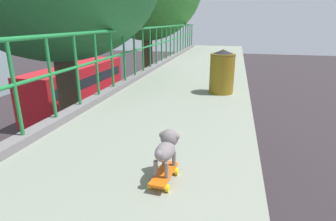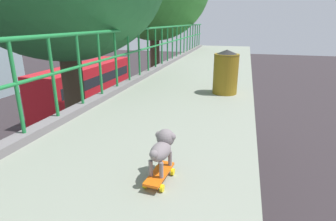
# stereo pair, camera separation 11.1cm
# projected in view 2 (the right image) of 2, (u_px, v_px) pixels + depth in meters

# --- Properties ---
(car_yellow_cab_fifth) EXTENTS (1.87, 3.87, 1.58)m
(car_yellow_cab_fifth) POSITION_uv_depth(u_px,v_px,m) (63.00, 159.00, 12.26)
(car_yellow_cab_fifth) COLOR yellow
(car_yellow_cab_fifth) RESTS_ON ground
(city_bus) EXTENTS (2.69, 10.36, 3.46)m
(city_bus) POSITION_uv_depth(u_px,v_px,m) (87.00, 85.00, 20.87)
(city_bus) COLOR red
(city_bus) RESTS_ON ground
(toy_skateboard) EXTENTS (0.20, 0.43, 0.09)m
(toy_skateboard) POSITION_uv_depth(u_px,v_px,m) (159.00, 175.00, 2.40)
(toy_skateboard) COLOR #EF5D10
(toy_skateboard) RESTS_ON overpass_deck
(small_dog) EXTENTS (0.20, 0.43, 0.34)m
(small_dog) POSITION_uv_depth(u_px,v_px,m) (162.00, 146.00, 2.41)
(small_dog) COLOR slate
(small_dog) RESTS_ON toy_skateboard
(litter_bin) EXTENTS (0.48, 0.48, 0.84)m
(litter_bin) POSITION_uv_depth(u_px,v_px,m) (226.00, 71.00, 5.22)
(litter_bin) COLOR #826317
(litter_bin) RESTS_ON overpass_deck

